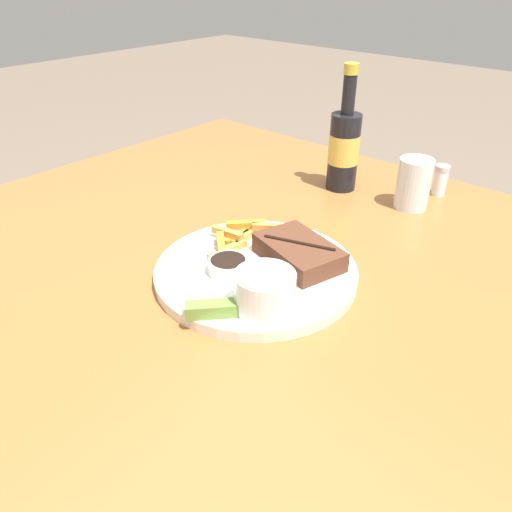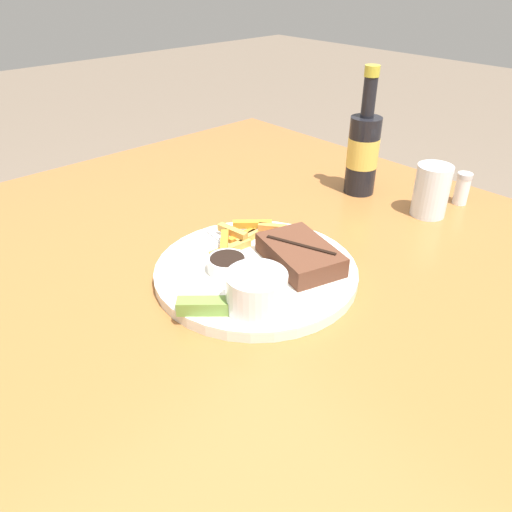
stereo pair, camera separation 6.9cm
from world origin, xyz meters
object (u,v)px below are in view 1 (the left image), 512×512
object	(u,v)px
knife_utensil	(278,257)
pickle_spear	(214,309)
beer_bottle	(344,147)
fork_utensil	(223,246)
dinner_plate	(256,272)
drinking_glass	(413,184)
coleslaw_cup	(265,289)
steak_portion	(299,252)
salt_shaker	(440,180)
dipping_sauce_cup	(228,265)

from	to	relation	value
knife_utensil	pickle_spear	bearing A→B (deg)	-169.94
knife_utensil	beer_bottle	world-z (taller)	beer_bottle
fork_utensil	dinner_plate	bearing A→B (deg)	0.00
drinking_glass	knife_utensil	bearing A→B (deg)	-98.43
fork_utensil	knife_utensil	xyz separation A→B (m)	(0.09, 0.03, 0.00)
knife_utensil	beer_bottle	size ratio (longest dim) A/B	0.64
knife_utensil	drinking_glass	size ratio (longest dim) A/B	1.65
fork_utensil	drinking_glass	xyz separation A→B (m)	(0.15, 0.38, 0.03)
coleslaw_cup	pickle_spear	xyz separation A→B (m)	(-0.04, -0.06, -0.02)
dinner_plate	steak_portion	xyz separation A→B (m)	(0.04, 0.06, 0.02)
steak_portion	salt_shaker	distance (m)	0.43
dipping_sauce_cup	knife_utensil	world-z (taller)	dipping_sauce_cup
dinner_plate	dipping_sauce_cup	distance (m)	0.05
coleslaw_cup	pickle_spear	distance (m)	0.07
dipping_sauce_cup	fork_utensil	xyz separation A→B (m)	(-0.06, 0.05, -0.01)
pickle_spear	drinking_glass	bearing A→B (deg)	87.28
pickle_spear	fork_utensil	size ratio (longest dim) A/B	0.54
knife_utensil	beer_bottle	bearing A→B (deg)	17.89
dinner_plate	knife_utensil	xyz separation A→B (m)	(0.01, 0.04, 0.01)
dinner_plate	steak_portion	world-z (taller)	steak_portion
fork_utensil	pickle_spear	bearing A→B (deg)	-41.57
steak_portion	drinking_glass	world-z (taller)	drinking_glass
dipping_sauce_cup	drinking_glass	world-z (taller)	drinking_glass
pickle_spear	drinking_glass	distance (m)	0.52
dinner_plate	dipping_sauce_cup	bearing A→B (deg)	-117.57
fork_utensil	steak_portion	bearing A→B (deg)	28.83
coleslaw_cup	fork_utensil	bearing A→B (deg)	153.32
dinner_plate	pickle_spear	size ratio (longest dim) A/B	4.39
fork_utensil	drinking_glass	distance (m)	0.41
dipping_sauce_cup	beer_bottle	bearing A→B (deg)	99.92
steak_portion	dipping_sauce_cup	distance (m)	0.11
steak_portion	coleslaw_cup	size ratio (longest dim) A/B	1.85
dinner_plate	dipping_sauce_cup	size ratio (longest dim) A/B	5.20
coleslaw_cup	salt_shaker	bearing A→B (deg)	89.90
dinner_plate	salt_shaker	world-z (taller)	salt_shaker
coleslaw_cup	beer_bottle	bearing A→B (deg)	110.93
knife_utensil	salt_shaker	world-z (taller)	salt_shaker
salt_shaker	beer_bottle	bearing A→B (deg)	-149.14
pickle_spear	knife_utensil	distance (m)	0.17
drinking_glass	beer_bottle	bearing A→B (deg)	-175.81
knife_utensil	dinner_plate	bearing A→B (deg)	166.92
beer_bottle	salt_shaker	distance (m)	0.21
dipping_sauce_cup	pickle_spear	size ratio (longest dim) A/B	0.85
steak_portion	coleslaw_cup	distance (m)	0.14
dinner_plate	pickle_spear	bearing A→B (deg)	-73.48
coleslaw_cup	dipping_sauce_cup	distance (m)	0.11
dipping_sauce_cup	pickle_spear	xyz separation A→B (m)	(0.06, -0.09, -0.00)
steak_portion	fork_utensil	size ratio (longest dim) A/B	1.15
steak_portion	knife_utensil	size ratio (longest dim) A/B	0.94
pickle_spear	knife_utensil	world-z (taller)	pickle_spear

